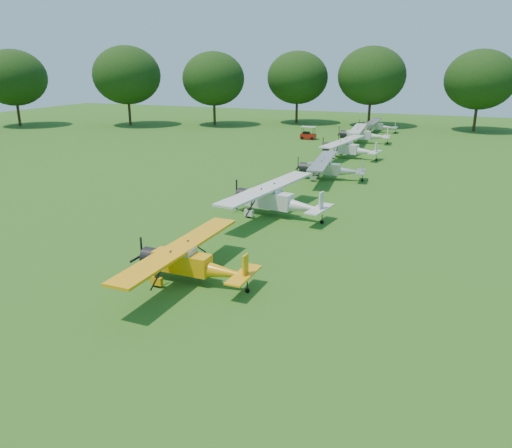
# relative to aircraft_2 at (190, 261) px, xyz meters

# --- Properties ---
(ground) EXTENTS (160.00, 160.00, 0.00)m
(ground) POSITION_rel_aircraft_2_xyz_m (-0.30, 9.68, -1.14)
(ground) COLOR #205916
(ground) RESTS_ON ground
(tree_belt) EXTENTS (137.36, 130.27, 14.52)m
(tree_belt) POSITION_rel_aircraft_2_xyz_m (3.27, 9.84, 6.89)
(tree_belt) COLOR #301E12
(tree_belt) RESTS_ON ground
(aircraft_2) EXTENTS (6.19, 9.84, 1.94)m
(aircraft_2) POSITION_rel_aircraft_2_xyz_m (0.00, 0.00, 0.00)
(aircraft_2) COLOR #FAA30A
(aircraft_2) RESTS_ON ground
(aircraft_3) EXTENTS (7.19, 11.39, 2.24)m
(aircraft_3) POSITION_rel_aircraft_2_xyz_m (0.21, 11.95, 0.17)
(aircraft_3) COLOR silver
(aircraft_3) RESTS_ON ground
(aircraft_4) EXTENTS (6.30, 10.02, 1.97)m
(aircraft_4) POSITION_rel_aircraft_2_xyz_m (0.90, 24.56, 0.01)
(aircraft_4) COLOR silver
(aircraft_4) RESTS_ON ground
(aircraft_5) EXTENTS (6.74, 10.68, 2.10)m
(aircraft_5) POSITION_rel_aircraft_2_xyz_m (0.37, 35.87, 0.09)
(aircraft_5) COLOR silver
(aircraft_5) RESTS_ON ground
(aircraft_6) EXTENTS (6.80, 10.84, 2.13)m
(aircraft_6) POSITION_rel_aircraft_2_xyz_m (-0.14, 47.50, 0.11)
(aircraft_6) COLOR silver
(aircraft_6) RESTS_ON ground
(aircraft_7) EXTENTS (5.86, 9.29, 1.84)m
(aircraft_7) POSITION_rel_aircraft_2_xyz_m (0.00, 59.07, -0.06)
(aircraft_7) COLOR silver
(aircraft_7) RESTS_ON ground
(golf_cart) EXTENTS (2.11, 1.34, 1.76)m
(golf_cart) POSITION_rel_aircraft_2_xyz_m (-7.80, 48.17, -0.55)
(golf_cart) COLOR #A2170B
(golf_cart) RESTS_ON ground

